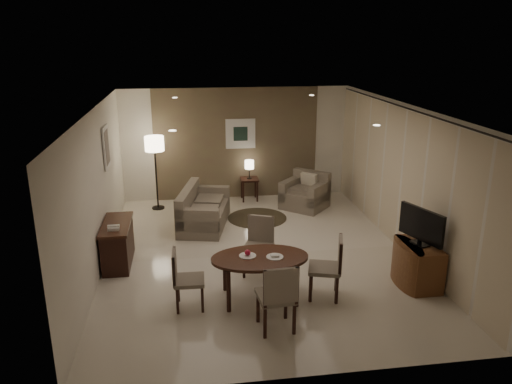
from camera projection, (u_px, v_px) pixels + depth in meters
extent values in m
cube|color=beige|center=(258.00, 254.00, 9.23)|extent=(5.50, 7.00, 0.00)
cube|color=white|center=(258.00, 108.00, 8.41)|extent=(5.50, 7.00, 0.00)
cube|color=brown|center=(236.00, 144.00, 12.12)|extent=(5.50, 0.00, 2.70)
cube|color=beige|center=(97.00, 191.00, 8.44)|extent=(0.00, 7.00, 2.70)
cube|color=beige|center=(405.00, 178.00, 9.20)|extent=(0.00, 7.00, 2.70)
cube|color=brown|center=(236.00, 144.00, 12.11)|extent=(3.96, 0.03, 2.70)
cylinder|color=black|center=(408.00, 108.00, 8.80)|extent=(0.03, 6.80, 0.03)
cube|color=silver|center=(241.00, 134.00, 12.02)|extent=(0.72, 0.03, 0.72)
cube|color=#192D23|center=(241.00, 134.00, 12.01)|extent=(0.34, 0.01, 0.34)
cube|color=silver|center=(106.00, 147.00, 9.42)|extent=(0.03, 0.60, 0.80)
cube|color=gray|center=(107.00, 147.00, 9.43)|extent=(0.01, 0.46, 0.64)
cylinder|color=white|center=(172.00, 131.00, 6.52)|extent=(0.10, 0.10, 0.01)
cylinder|color=white|center=(377.00, 125.00, 6.91)|extent=(0.10, 0.10, 0.01)
cylinder|color=white|center=(175.00, 98.00, 9.92)|extent=(0.10, 0.10, 0.01)
cylinder|color=white|center=(312.00, 95.00, 10.31)|extent=(0.10, 0.10, 0.01)
cylinder|color=white|center=(248.00, 256.00, 7.52)|extent=(0.26, 0.26, 0.02)
cylinder|color=white|center=(275.00, 257.00, 7.48)|extent=(0.26, 0.26, 0.02)
sphere|color=red|center=(248.00, 253.00, 7.50)|extent=(0.09, 0.09, 0.09)
cube|color=white|center=(275.00, 256.00, 7.47)|extent=(0.12, 0.08, 0.03)
cylinder|color=#433725|center=(257.00, 218.00, 11.05)|extent=(1.30, 1.30, 0.01)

